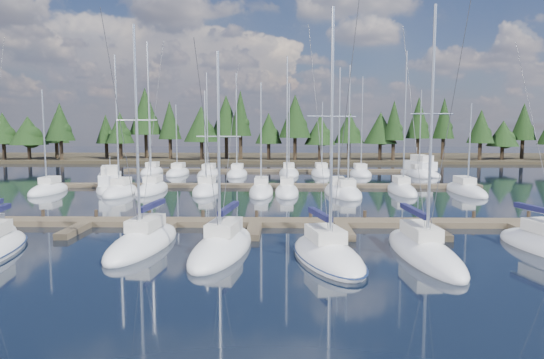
{
  "coord_description": "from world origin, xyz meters",
  "views": [
    {
      "loc": [
        1.78,
        -16.39,
        7.05
      ],
      "look_at": [
        1.08,
        22.0,
        2.88
      ],
      "focal_mm": 32.0,
      "sensor_mm": 36.0,
      "label": 1
    }
  ],
  "objects_px": {
    "motor_yacht_left": "(110,186)",
    "motor_yacht_right": "(420,171)",
    "front_sailboat_2": "(143,242)",
    "front_sailboat_5": "(423,251)",
    "front_sailboat_4": "(327,255)",
    "front_sailboat_3": "(222,247)",
    "main_dock": "(256,224)"
  },
  "relations": [
    {
      "from": "motor_yacht_right",
      "to": "front_sailboat_4",
      "type": "bearing_deg",
      "value": -111.26
    },
    {
      "from": "front_sailboat_2",
      "to": "front_sailboat_5",
      "type": "bearing_deg",
      "value": -6.65
    },
    {
      "from": "motor_yacht_left",
      "to": "motor_yacht_right",
      "type": "xyz_separation_m",
      "value": [
        39.49,
        18.59,
        0.03
      ]
    },
    {
      "from": "front_sailboat_4",
      "to": "front_sailboat_3",
      "type": "bearing_deg",
      "value": 164.2
    },
    {
      "from": "main_dock",
      "to": "front_sailboat_4",
      "type": "relative_size",
      "value": 3.19
    },
    {
      "from": "front_sailboat_3",
      "to": "motor_yacht_left",
      "type": "bearing_deg",
      "value": 120.77
    },
    {
      "from": "main_dock",
      "to": "motor_yacht_right",
      "type": "height_order",
      "value": "motor_yacht_right"
    },
    {
      "from": "main_dock",
      "to": "motor_yacht_left",
      "type": "relative_size",
      "value": 4.56
    },
    {
      "from": "front_sailboat_5",
      "to": "motor_yacht_left",
      "type": "height_order",
      "value": "front_sailboat_5"
    },
    {
      "from": "main_dock",
      "to": "motor_yacht_right",
      "type": "xyz_separation_m",
      "value": [
        22.34,
        37.89,
        0.33
      ]
    },
    {
      "from": "main_dock",
      "to": "front_sailboat_4",
      "type": "height_order",
      "value": "front_sailboat_4"
    },
    {
      "from": "main_dock",
      "to": "motor_yacht_right",
      "type": "bearing_deg",
      "value": 59.47
    },
    {
      "from": "front_sailboat_5",
      "to": "motor_yacht_left",
      "type": "relative_size",
      "value": 1.45
    },
    {
      "from": "main_dock",
      "to": "front_sailboat_5",
      "type": "height_order",
      "value": "front_sailboat_5"
    },
    {
      "from": "front_sailboat_2",
      "to": "front_sailboat_4",
      "type": "bearing_deg",
      "value": -14.2
    },
    {
      "from": "front_sailboat_4",
      "to": "motor_yacht_right",
      "type": "distance_m",
      "value": 49.86
    },
    {
      "from": "front_sailboat_2",
      "to": "front_sailboat_5",
      "type": "distance_m",
      "value": 15.99
    },
    {
      "from": "front_sailboat_2",
      "to": "front_sailboat_5",
      "type": "relative_size",
      "value": 0.96
    },
    {
      "from": "front_sailboat_4",
      "to": "motor_yacht_right",
      "type": "relative_size",
      "value": 1.34
    },
    {
      "from": "motor_yacht_right",
      "to": "front_sailboat_3",
      "type": "bearing_deg",
      "value": -118.03
    },
    {
      "from": "motor_yacht_left",
      "to": "motor_yacht_right",
      "type": "height_order",
      "value": "motor_yacht_right"
    },
    {
      "from": "front_sailboat_4",
      "to": "motor_yacht_right",
      "type": "bearing_deg",
      "value": 68.74
    },
    {
      "from": "front_sailboat_3",
      "to": "front_sailboat_4",
      "type": "xyz_separation_m",
      "value": [
        5.79,
        -1.64,
        0.01
      ]
    },
    {
      "from": "front_sailboat_3",
      "to": "motor_yacht_right",
      "type": "distance_m",
      "value": 50.79
    },
    {
      "from": "front_sailboat_3",
      "to": "motor_yacht_right",
      "type": "relative_size",
      "value": 1.16
    },
    {
      "from": "main_dock",
      "to": "motor_yacht_left",
      "type": "height_order",
      "value": "motor_yacht_left"
    },
    {
      "from": "front_sailboat_3",
      "to": "motor_yacht_left",
      "type": "distance_m",
      "value": 30.54
    },
    {
      "from": "front_sailboat_4",
      "to": "main_dock",
      "type": "bearing_deg",
      "value": 116.41
    },
    {
      "from": "front_sailboat_4",
      "to": "motor_yacht_left",
      "type": "distance_m",
      "value": 35.15
    },
    {
      "from": "motor_yacht_right",
      "to": "front_sailboat_2",
      "type": "bearing_deg",
      "value": -123.2
    },
    {
      "from": "front_sailboat_2",
      "to": "front_sailboat_5",
      "type": "height_order",
      "value": "front_sailboat_5"
    },
    {
      "from": "front_sailboat_3",
      "to": "motor_yacht_left",
      "type": "xyz_separation_m",
      "value": [
        -15.62,
        26.24,
        0.23
      ]
    }
  ]
}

